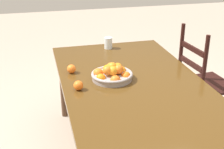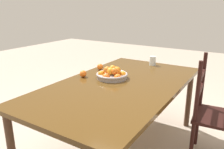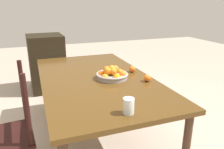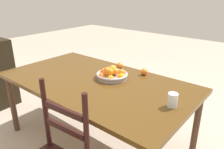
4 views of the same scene
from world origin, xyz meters
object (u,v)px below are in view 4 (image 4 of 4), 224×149
object	(u,v)px
orange_loose_0	(120,66)
orange_loose_1	(144,72)
dining_table	(96,86)
drinking_glass	(173,100)
fruit_bowl	(112,74)

from	to	relation	value
orange_loose_0	orange_loose_1	bearing A→B (deg)	-178.50
dining_table	drinking_glass	xyz separation A→B (m)	(-0.81, -0.00, 0.12)
orange_loose_0	fruit_bowl	bearing A→B (deg)	113.12
fruit_bowl	drinking_glass	size ratio (longest dim) A/B	2.91
orange_loose_1	drinking_glass	xyz separation A→B (m)	(-0.52, 0.42, 0.02)
dining_table	orange_loose_0	xyz separation A→B (m)	(0.02, -0.42, 0.10)
orange_loose_1	fruit_bowl	bearing A→B (deg)	55.28
orange_loose_0	orange_loose_1	world-z (taller)	same
fruit_bowl	orange_loose_1	size ratio (longest dim) A/B	4.54
dining_table	orange_loose_1	bearing A→B (deg)	-124.36
dining_table	drinking_glass	size ratio (longest dim) A/B	17.40
dining_table	orange_loose_0	bearing A→B (deg)	-86.66
fruit_bowl	orange_loose_1	xyz separation A→B (m)	(-0.20, -0.29, -0.01)
dining_table	drinking_glass	distance (m)	0.82
orange_loose_1	drinking_glass	world-z (taller)	drinking_glass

